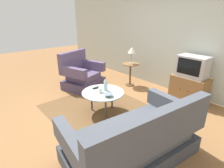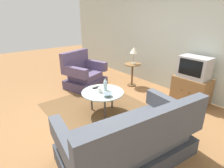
# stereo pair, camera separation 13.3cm
# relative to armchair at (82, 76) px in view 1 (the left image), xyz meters

# --- Properties ---
(ground_plane) EXTENTS (16.00, 16.00, 0.00)m
(ground_plane) POSITION_rel_armchair_xyz_m (1.46, -0.52, -0.33)
(ground_plane) COLOR olive
(back_wall) EXTENTS (9.00, 0.12, 2.70)m
(back_wall) POSITION_rel_armchair_xyz_m (1.46, 1.77, 1.02)
(back_wall) COLOR #B2BCB2
(back_wall) RESTS_ON ground
(area_rug) EXTENTS (2.37, 1.92, 0.00)m
(area_rug) POSITION_rel_armchair_xyz_m (1.44, -0.40, -0.33)
(area_rug) COLOR brown
(area_rug) RESTS_ON ground
(armchair) EXTENTS (1.08, 1.15, 0.96)m
(armchair) POSITION_rel_armchair_xyz_m (0.00, 0.00, 0.00)
(armchair) COLOR #4B3E5C
(armchair) RESTS_ON ground
(couch) EXTENTS (1.21, 1.89, 0.92)m
(couch) POSITION_rel_armchair_xyz_m (2.70, -0.87, -0.03)
(couch) COLOR #3E424B
(couch) RESTS_ON ground
(coffee_table) EXTENTS (0.83, 0.83, 0.46)m
(coffee_table) POSITION_rel_armchair_xyz_m (1.44, -0.40, 0.09)
(coffee_table) COLOR #B2C6C1
(coffee_table) RESTS_ON ground
(side_table) EXTENTS (0.44, 0.44, 0.63)m
(side_table) POSITION_rel_armchair_xyz_m (0.77, 1.09, 0.12)
(side_table) COLOR olive
(side_table) RESTS_ON ground
(tv_stand) EXTENTS (0.75, 0.51, 0.58)m
(tv_stand) POSITION_rel_armchair_xyz_m (2.31, 1.42, -0.04)
(tv_stand) COLOR olive
(tv_stand) RESTS_ON ground
(television) EXTENTS (0.61, 0.40, 0.47)m
(television) POSITION_rel_armchair_xyz_m (2.31, 1.40, 0.49)
(television) COLOR #B7B7BC
(television) RESTS_ON tv_stand
(table_lamp) EXTENTS (0.21, 0.21, 0.45)m
(table_lamp) POSITION_rel_armchair_xyz_m (0.79, 1.10, 0.65)
(table_lamp) COLOR #9E937A
(table_lamp) RESTS_ON side_table
(vase) EXTENTS (0.08, 0.08, 0.26)m
(vase) POSITION_rel_armchair_xyz_m (1.42, -0.32, 0.25)
(vase) COLOR silver
(vase) RESTS_ON coffee_table
(mug) EXTENTS (0.13, 0.08, 0.09)m
(mug) POSITION_rel_armchair_xyz_m (1.44, -0.46, 0.18)
(mug) COLOR white
(mug) RESTS_ON coffee_table
(bowl) EXTENTS (0.18, 0.18, 0.06)m
(bowl) POSITION_rel_armchair_xyz_m (1.68, -0.46, 0.16)
(bowl) COLOR slate
(bowl) RESTS_ON coffee_table
(tv_remote_dark) EXTENTS (0.06, 0.15, 0.02)m
(tv_remote_dark) POSITION_rel_armchair_xyz_m (1.21, -0.40, 0.14)
(tv_remote_dark) COLOR black
(tv_remote_dark) RESTS_ON coffee_table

